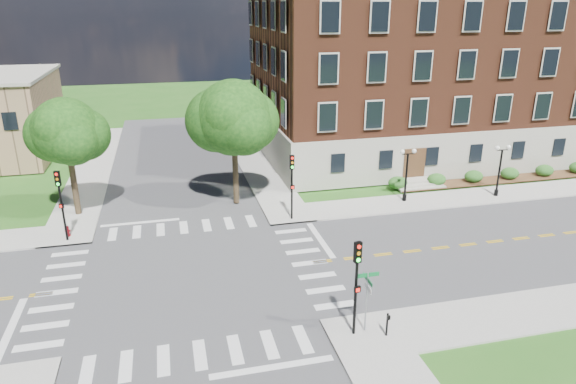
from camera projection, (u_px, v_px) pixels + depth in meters
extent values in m
plane|color=#255B19|center=(190.00, 277.00, 29.65)|extent=(160.00, 160.00, 0.00)
cube|color=#3D3D3F|center=(190.00, 277.00, 29.65)|extent=(90.00, 12.00, 0.01)
cube|color=#3D3D3F|center=(190.00, 277.00, 29.65)|extent=(12.00, 90.00, 0.01)
cube|color=#9E9B93|center=(470.00, 197.00, 41.79)|extent=(34.00, 3.50, 0.12)
cube|color=#9E9B93|center=(253.00, 158.00, 52.32)|extent=(3.50, 34.00, 0.12)
cube|color=#9E9B93|center=(93.00, 169.00, 48.89)|extent=(3.50, 34.00, 0.12)
cube|color=silver|center=(320.00, 240.00, 34.33)|extent=(0.40, 5.50, 0.00)
cube|color=#AAA596|center=(406.00, 131.00, 54.26)|extent=(30.00, 20.00, 4.20)
cube|color=#5F2D1B|center=(412.00, 53.00, 51.50)|extent=(29.55, 19.70, 11.80)
cube|color=#472D19|center=(414.00, 164.00, 44.36)|extent=(2.00, 0.10, 2.80)
cylinder|color=#2E2317|center=(75.00, 189.00, 37.69)|extent=(0.44, 0.44, 3.93)
sphere|color=#113A0F|center=(66.00, 131.00, 36.19)|extent=(4.76, 4.76, 4.76)
cylinder|color=#2E2317|center=(236.00, 179.00, 39.80)|extent=(0.44, 0.44, 3.92)
sphere|color=#113A0F|center=(233.00, 118.00, 38.14)|extent=(5.70, 5.70, 5.70)
cylinder|color=black|center=(355.00, 299.00, 23.76)|extent=(0.14, 0.14, 3.80)
cube|color=black|center=(358.00, 252.00, 22.93)|extent=(0.36, 0.28, 1.00)
cylinder|color=red|center=(359.00, 247.00, 22.70)|extent=(0.19, 0.08, 0.18)
cylinder|color=orange|center=(359.00, 253.00, 22.81)|extent=(0.19, 0.08, 0.18)
cylinder|color=#19E533|center=(358.00, 260.00, 22.92)|extent=(0.19, 0.08, 0.18)
cube|color=black|center=(357.00, 289.00, 23.39)|extent=(0.32, 0.18, 0.30)
cylinder|color=black|center=(292.00, 194.00, 36.78)|extent=(0.14, 0.14, 3.80)
cube|color=black|center=(292.00, 162.00, 35.95)|extent=(0.33, 0.24, 1.00)
cylinder|color=red|center=(292.00, 158.00, 35.72)|extent=(0.18, 0.06, 0.18)
cylinder|color=orange|center=(292.00, 163.00, 35.83)|extent=(0.18, 0.06, 0.18)
cylinder|color=#19E533|center=(292.00, 167.00, 35.94)|extent=(0.18, 0.06, 0.18)
cube|color=black|center=(292.00, 187.00, 36.41)|extent=(0.31, 0.14, 0.30)
cylinder|color=black|center=(63.00, 213.00, 33.41)|extent=(0.14, 0.14, 3.80)
cube|color=black|center=(57.00, 179.00, 32.58)|extent=(0.38, 0.32, 1.00)
cylinder|color=red|center=(56.00, 174.00, 32.35)|extent=(0.19, 0.11, 0.18)
cylinder|color=orange|center=(57.00, 179.00, 32.46)|extent=(0.19, 0.11, 0.18)
cylinder|color=#19E533|center=(58.00, 184.00, 32.57)|extent=(0.19, 0.11, 0.18)
cube|color=black|center=(61.00, 206.00, 33.04)|extent=(0.32, 0.22, 0.30)
cylinder|color=black|center=(404.00, 198.00, 40.79)|extent=(0.32, 0.32, 0.50)
cylinder|color=black|center=(406.00, 178.00, 40.22)|extent=(0.16, 0.16, 3.80)
cube|color=black|center=(408.00, 154.00, 39.55)|extent=(1.00, 0.06, 0.06)
sphere|color=white|center=(402.00, 152.00, 39.37)|extent=(0.36, 0.36, 0.36)
sphere|color=white|center=(414.00, 151.00, 39.59)|extent=(0.36, 0.36, 0.36)
cylinder|color=black|center=(496.00, 193.00, 41.86)|extent=(0.32, 0.32, 0.50)
cylinder|color=black|center=(499.00, 173.00, 41.29)|extent=(0.16, 0.16, 3.80)
cube|color=black|center=(502.00, 150.00, 40.61)|extent=(1.00, 0.06, 0.06)
sphere|color=white|center=(497.00, 148.00, 40.43)|extent=(0.36, 0.36, 0.36)
sphere|color=white|center=(508.00, 147.00, 40.65)|extent=(0.36, 0.36, 0.36)
cylinder|color=gray|center=(366.00, 302.00, 24.12)|extent=(0.07, 0.07, 3.10)
cube|color=#0D6B2F|center=(368.00, 275.00, 23.62)|extent=(1.10, 0.03, 0.20)
cube|color=#0D6B2F|center=(368.00, 280.00, 23.70)|extent=(0.03, 1.10, 0.20)
cube|color=silver|center=(368.00, 288.00, 23.87)|extent=(0.03, 0.75, 0.25)
cylinder|color=black|center=(387.00, 324.00, 24.05)|extent=(0.10, 0.10, 1.20)
cube|color=black|center=(389.00, 318.00, 23.79)|extent=(0.14, 0.08, 0.22)
cylinder|color=maroon|center=(68.00, 235.00, 34.61)|extent=(0.32, 0.32, 0.10)
cylinder|color=maroon|center=(68.00, 232.00, 34.52)|extent=(0.22, 0.22, 0.60)
sphere|color=maroon|center=(67.00, 227.00, 34.41)|extent=(0.24, 0.24, 0.24)
cylinder|color=maroon|center=(68.00, 231.00, 34.49)|extent=(0.35, 0.12, 0.12)
cylinder|color=maroon|center=(68.00, 231.00, 34.49)|extent=(0.12, 0.35, 0.12)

